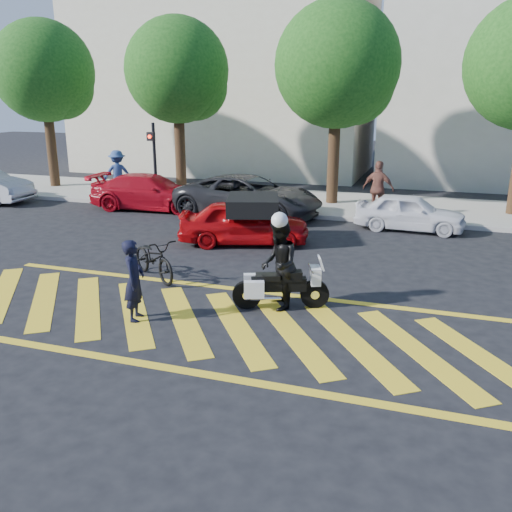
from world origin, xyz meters
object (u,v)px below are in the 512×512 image
(officer_moto, at_px, (279,265))
(red_convertible, at_px, (244,222))
(parked_mid_left, at_px, (249,196))
(parked_left, at_px, (151,192))
(parked_mid_right, at_px, (410,212))
(police_motorcycle, at_px, (279,286))
(officer_bike, at_px, (134,280))
(bicycle, at_px, (154,258))

(officer_moto, distance_m, red_convertible, 5.08)
(parked_mid_left, bearing_deg, parked_left, 95.46)
(parked_mid_left, xyz_separation_m, parked_mid_right, (5.60, -0.31, -0.15))
(police_motorcycle, xyz_separation_m, red_convertible, (-2.38, 4.50, 0.17))
(officer_moto, xyz_separation_m, parked_mid_left, (-3.47, 8.06, -0.19))
(officer_moto, bearing_deg, officer_bike, -79.64)
(officer_moto, distance_m, parked_left, 10.95)
(red_convertible, relative_size, parked_left, 0.82)
(red_convertible, bearing_deg, police_motorcycle, -169.38)
(bicycle, height_order, parked_left, parked_left)
(parked_left, xyz_separation_m, parked_mid_right, (9.53, -0.31, -0.08))
(bicycle, height_order, officer_moto, officer_moto)
(red_convertible, bearing_deg, officer_moto, -169.47)
(bicycle, relative_size, parked_left, 0.41)
(parked_mid_left, bearing_deg, officer_moto, -151.22)
(parked_mid_left, bearing_deg, bicycle, -173.33)
(officer_bike, relative_size, parked_left, 0.35)
(bicycle, distance_m, red_convertible, 3.77)
(officer_bike, bearing_deg, red_convertible, -16.59)
(bicycle, xyz_separation_m, parked_left, (-4.09, 7.21, 0.17))
(officer_bike, xyz_separation_m, parked_left, (-4.96, 9.52, -0.13))
(bicycle, bearing_deg, red_convertible, 20.47)
(police_motorcycle, relative_size, parked_mid_right, 0.55)
(bicycle, bearing_deg, officer_bike, -124.12)
(officer_bike, relative_size, bicycle, 0.84)
(officer_bike, xyz_separation_m, officer_moto, (2.45, 1.46, 0.12))
(red_convertible, height_order, parked_left, parked_left)
(police_motorcycle, bearing_deg, parked_left, 112.24)
(officer_bike, distance_m, parked_mid_left, 9.57)
(officer_moto, height_order, parked_left, officer_moto)
(parked_mid_left, relative_size, parked_mid_right, 1.53)
(red_convertible, bearing_deg, parked_mid_left, 0.11)
(red_convertible, xyz_separation_m, parked_left, (-5.05, 3.57, 0.02))
(police_motorcycle, distance_m, officer_moto, 0.45)
(officer_moto, xyz_separation_m, parked_mid_right, (2.12, 7.75, -0.33))
(officer_bike, height_order, bicycle, officer_bike)
(police_motorcycle, relative_size, parked_left, 0.41)
(bicycle, height_order, parked_mid_right, parked_mid_right)
(police_motorcycle, bearing_deg, parked_mid_right, 54.43)
(officer_bike, bearing_deg, parked_mid_right, -42.11)
(police_motorcycle, bearing_deg, bicycle, 145.12)
(parked_mid_left, bearing_deg, officer_bike, -168.42)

